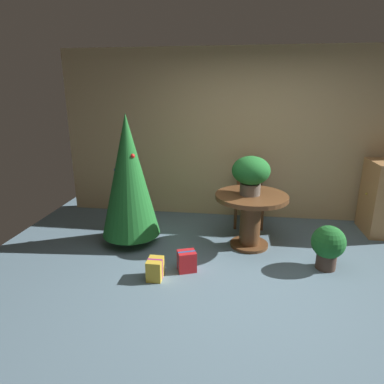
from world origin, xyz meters
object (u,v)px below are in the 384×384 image
(flower_vase, at_px, (251,172))
(gift_box_red, at_px, (187,261))
(holiday_tree, at_px, (129,176))
(gift_box_gold, at_px, (155,269))
(potted_plant, at_px, (328,245))
(round_dining_table, at_px, (251,212))
(wooden_chair_far, at_px, (249,190))

(flower_vase, bearing_deg, gift_box_red, -133.07)
(holiday_tree, distance_m, gift_box_gold, 1.30)
(flower_vase, bearing_deg, potted_plant, -28.19)
(round_dining_table, bearing_deg, flower_vase, 176.65)
(flower_vase, distance_m, gift_box_red, 1.35)
(holiday_tree, bearing_deg, gift_box_gold, -58.01)
(gift_box_gold, bearing_deg, round_dining_table, 42.69)
(gift_box_gold, xyz_separation_m, potted_plant, (1.90, 0.48, 0.18))
(flower_vase, relative_size, gift_box_red, 2.00)
(gift_box_red, relative_size, potted_plant, 0.47)
(round_dining_table, height_order, gift_box_gold, round_dining_table)
(wooden_chair_far, height_order, gift_box_red, wooden_chair_far)
(wooden_chair_far, xyz_separation_m, potted_plant, (0.86, -1.29, -0.24))
(flower_vase, relative_size, gift_box_gold, 2.12)
(holiday_tree, bearing_deg, potted_plant, -8.78)
(wooden_chair_far, bearing_deg, round_dining_table, -90.00)
(holiday_tree, distance_m, potted_plant, 2.54)
(flower_vase, xyz_separation_m, holiday_tree, (-1.55, -0.10, -0.08))
(flower_vase, relative_size, holiday_tree, 0.29)
(round_dining_table, height_order, potted_plant, round_dining_table)
(wooden_chair_far, distance_m, holiday_tree, 1.86)
(potted_plant, bearing_deg, round_dining_table, 151.22)
(gift_box_red, bearing_deg, gift_box_gold, -146.11)
(wooden_chair_far, height_order, potted_plant, wooden_chair_far)
(wooden_chair_far, bearing_deg, potted_plant, -56.18)
(gift_box_gold, bearing_deg, flower_vase, 43.40)
(flower_vase, distance_m, gift_box_gold, 1.65)
(flower_vase, height_order, gift_box_red, flower_vase)
(round_dining_table, xyz_separation_m, potted_plant, (0.86, -0.47, -0.18))
(holiday_tree, bearing_deg, round_dining_table, 3.54)
(round_dining_table, relative_size, flower_vase, 1.88)
(flower_vase, bearing_deg, wooden_chair_far, 88.30)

